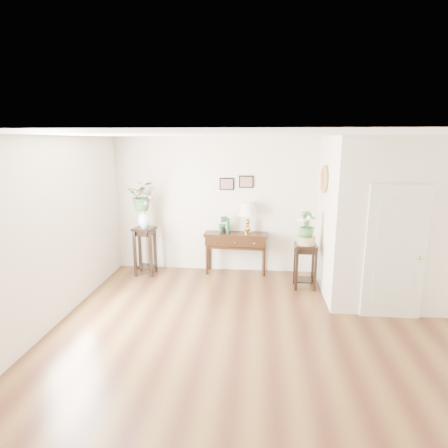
# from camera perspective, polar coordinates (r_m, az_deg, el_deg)

# --- Properties ---
(floor) EXTENTS (6.00, 5.50, 0.02)m
(floor) POSITION_cam_1_polar(r_m,az_deg,el_deg) (5.61, 4.75, -16.50)
(floor) COLOR brown
(floor) RESTS_ON ground
(ceiling) EXTENTS (6.00, 5.50, 0.02)m
(ceiling) POSITION_cam_1_polar(r_m,az_deg,el_deg) (4.90, 5.36, 13.43)
(ceiling) COLOR white
(ceiling) RESTS_ON ground
(wall_back) EXTENTS (6.00, 0.02, 2.80)m
(wall_back) POSITION_cam_1_polar(r_m,az_deg,el_deg) (7.77, 5.22, 2.76)
(wall_back) COLOR beige
(wall_back) RESTS_ON ground
(wall_front) EXTENTS (6.00, 0.02, 2.80)m
(wall_front) POSITION_cam_1_polar(r_m,az_deg,el_deg) (2.53, 4.43, -19.15)
(wall_front) COLOR beige
(wall_front) RESTS_ON ground
(wall_left) EXTENTS (0.02, 5.50, 2.80)m
(wall_left) POSITION_cam_1_polar(r_m,az_deg,el_deg) (5.91, -25.49, -1.60)
(wall_left) COLOR beige
(wall_left) RESTS_ON ground
(partition) EXTENTS (1.80, 1.95, 2.80)m
(partition) POSITION_cam_1_polar(r_m,az_deg,el_deg) (7.12, 22.33, 0.94)
(partition) COLOR beige
(partition) RESTS_ON floor
(door) EXTENTS (0.90, 0.05, 2.10)m
(door) POSITION_cam_1_polar(r_m,az_deg,el_deg) (6.27, 24.64, -4.05)
(door) COLOR beige
(door) RESTS_ON floor
(art_print_left) EXTENTS (0.30, 0.02, 0.25)m
(art_print_left) POSITION_cam_1_polar(r_m,az_deg,el_deg) (7.71, 0.42, 6.13)
(art_print_left) COLOR black
(art_print_left) RESTS_ON wall_back
(art_print_right) EXTENTS (0.30, 0.02, 0.25)m
(art_print_right) POSITION_cam_1_polar(r_m,az_deg,el_deg) (7.68, 3.42, 6.45)
(art_print_right) COLOR black
(art_print_right) RESTS_ON wall_back
(wall_ornament) EXTENTS (0.07, 0.51, 0.51)m
(wall_ornament) POSITION_cam_1_polar(r_m,az_deg,el_deg) (6.93, 14.99, 6.62)
(wall_ornament) COLOR tan
(wall_ornament) RESTS_ON partition
(console_table) EXTENTS (1.31, 0.49, 0.86)m
(console_table) POSITION_cam_1_polar(r_m,az_deg,el_deg) (7.82, 1.80, -4.43)
(console_table) COLOR black
(console_table) RESTS_ON floor
(table_lamp) EXTENTS (0.37, 0.37, 0.65)m
(table_lamp) POSITION_cam_1_polar(r_m,az_deg,el_deg) (7.62, 3.62, 1.14)
(table_lamp) COLOR #B08E46
(table_lamp) RESTS_ON console_table
(green_vase) EXTENTS (0.07, 0.07, 0.31)m
(green_vase) POSITION_cam_1_polar(r_m,az_deg,el_deg) (7.68, 0.64, -0.12)
(green_vase) COLOR #124F23
(green_vase) RESTS_ON console_table
(potted_plant) EXTENTS (0.22, 0.20, 0.35)m
(potted_plant) POSITION_cam_1_polar(r_m,az_deg,el_deg) (7.69, -0.14, -0.07)
(potted_plant) COLOR #32632F
(potted_plant) RESTS_ON console_table
(plant_stand_a) EXTENTS (0.47, 0.47, 1.00)m
(plant_stand_a) POSITION_cam_1_polar(r_m,az_deg,el_deg) (7.87, -11.91, -4.07)
(plant_stand_a) COLOR black
(plant_stand_a) RESTS_ON floor
(porcelain_vase) EXTENTS (0.30, 0.30, 0.40)m
(porcelain_vase) POSITION_cam_1_polar(r_m,az_deg,el_deg) (7.70, -12.16, 1.09)
(porcelain_vase) COLOR silver
(porcelain_vase) RESTS_ON plant_stand_a
(lily_arrangement) EXTENTS (0.59, 0.52, 0.60)m
(lily_arrangement) POSITION_cam_1_polar(r_m,az_deg,el_deg) (7.62, -12.32, 4.59)
(lily_arrangement) COLOR #32632F
(lily_arrangement) RESTS_ON porcelain_vase
(plant_stand_b) EXTENTS (0.40, 0.40, 0.85)m
(plant_stand_b) POSITION_cam_1_polar(r_m,az_deg,el_deg) (7.22, 12.23, -6.27)
(plant_stand_b) COLOR black
(plant_stand_b) RESTS_ON floor
(ceramic_bowl) EXTENTS (0.44, 0.44, 0.15)m
(ceramic_bowl) POSITION_cam_1_polar(r_m,az_deg,el_deg) (7.07, 12.42, -2.41)
(ceramic_bowl) COLOR tan
(ceramic_bowl) RESTS_ON plant_stand_b
(narcissus) EXTENTS (0.32, 0.32, 0.49)m
(narcissus) POSITION_cam_1_polar(r_m,az_deg,el_deg) (7.00, 12.53, -0.14)
(narcissus) COLOR #32632F
(narcissus) RESTS_ON ceramic_bowl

